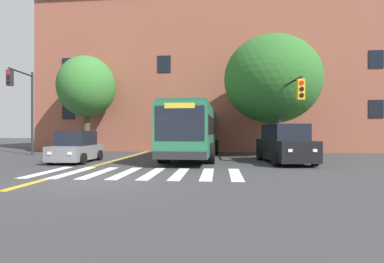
# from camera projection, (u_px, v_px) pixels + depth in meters

# --- Properties ---
(ground_plane) EXTENTS (120.00, 120.00, 0.00)m
(ground_plane) POSITION_uv_depth(u_px,v_px,m) (96.00, 182.00, 10.11)
(ground_plane) COLOR #38383A
(crosswalk) EXTENTS (8.27, 3.59, 0.01)m
(crosswalk) POSITION_uv_depth(u_px,v_px,m) (139.00, 173.00, 12.16)
(crosswalk) COLOR white
(crosswalk) RESTS_ON ground
(lane_line_yellow_inner) EXTENTS (0.12, 36.00, 0.01)m
(lane_line_yellow_inner) POSITION_uv_depth(u_px,v_px,m) (150.00, 150.00, 26.38)
(lane_line_yellow_inner) COLOR gold
(lane_line_yellow_inner) RESTS_ON ground
(lane_line_yellow_outer) EXTENTS (0.12, 36.00, 0.01)m
(lane_line_yellow_outer) POSITION_uv_depth(u_px,v_px,m) (152.00, 150.00, 26.37)
(lane_line_yellow_outer) COLOR gold
(lane_line_yellow_outer) RESTS_ON ground
(city_bus) EXTENTS (3.11, 12.21, 3.24)m
(city_bus) POSITION_uv_depth(u_px,v_px,m) (194.00, 130.00, 19.50)
(city_bus) COLOR #28704C
(city_bus) RESTS_ON ground
(car_grey_near_lane) EXTENTS (2.06, 3.75, 1.73)m
(car_grey_near_lane) POSITION_uv_depth(u_px,v_px,m) (76.00, 148.00, 16.45)
(car_grey_near_lane) COLOR slate
(car_grey_near_lane) RESTS_ON ground
(car_black_far_lane) EXTENTS (2.62, 5.09, 2.08)m
(car_black_far_lane) POSITION_uv_depth(u_px,v_px,m) (284.00, 144.00, 16.09)
(car_black_far_lane) COLOR black
(car_black_far_lane) RESTS_ON ground
(car_white_behind_bus) EXTENTS (2.32, 4.38, 1.83)m
(car_white_behind_bus) POSITION_uv_depth(u_px,v_px,m) (199.00, 140.00, 29.15)
(car_white_behind_bus) COLOR white
(car_white_behind_bus) RESTS_ON ground
(traffic_light_near_corner) EXTENTS (0.53, 4.33, 4.82)m
(traffic_light_near_corner) POSITION_uv_depth(u_px,v_px,m) (288.00, 104.00, 16.70)
(traffic_light_near_corner) COLOR #28282D
(traffic_light_near_corner) RESTS_ON ground
(traffic_light_far_corner) EXTENTS (0.57, 2.95, 5.97)m
(traffic_light_far_corner) POSITION_uv_depth(u_px,v_px,m) (24.00, 97.00, 20.43)
(traffic_light_far_corner) COLOR #28282D
(traffic_light_far_corner) RESTS_ON ground
(street_tree_curbside_large) EXTENTS (8.97, 9.20, 8.17)m
(street_tree_curbside_large) POSITION_uv_depth(u_px,v_px,m) (273.00, 80.00, 20.24)
(street_tree_curbside_large) COLOR brown
(street_tree_curbside_large) RESTS_ON ground
(street_tree_curbside_small) EXTENTS (5.17, 5.49, 7.58)m
(street_tree_curbside_small) POSITION_uv_depth(u_px,v_px,m) (87.00, 87.00, 23.37)
(street_tree_curbside_small) COLOR #4C3D2D
(street_tree_curbside_small) RESTS_ON ground
(building_facade) EXTENTS (31.22, 7.41, 13.73)m
(building_facade) POSITION_uv_depth(u_px,v_px,m) (215.00, 76.00, 27.99)
(building_facade) COLOR #9E5642
(building_facade) RESTS_ON ground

